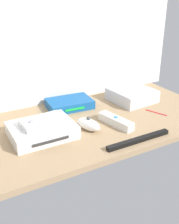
{
  "coord_description": "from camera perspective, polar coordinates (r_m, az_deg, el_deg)",
  "views": [
    {
      "loc": [
        -44.51,
        -80.8,
        46.66
      ],
      "look_at": [
        0.0,
        0.0,
        4.0
      ],
      "focal_mm": 44.48,
      "sensor_mm": 36.0,
      "label": 1
    }
  ],
  "objects": [
    {
      "name": "ground_plane",
      "position": [
        1.04,
        0.0,
        -2.51
      ],
      "size": [
        100.0,
        48.0,
        2.0
      ],
      "primitive_type": "cube",
      "color": "#9E7F5B",
      "rests_on": "ground"
    },
    {
      "name": "mini_computer",
      "position": [
        1.23,
        8.71,
        3.49
      ],
      "size": [
        18.49,
        18.49,
        5.3
      ],
      "rotation": [
        0.0,
        0.0,
        0.09
      ],
      "color": "silver",
      "rests_on": "ground_plane"
    },
    {
      "name": "remote_classic_pad",
      "position": [
        0.93,
        -9.54,
        -1.97
      ],
      "size": [
        15.03,
        9.2,
        2.4
      ],
      "rotation": [
        0.0,
        0.0,
        0.09
      ],
      "color": "white",
      "rests_on": "game_console"
    },
    {
      "name": "game_console",
      "position": [
        0.94,
        -9.74,
        -3.71
      ],
      "size": [
        21.05,
        16.56,
        4.4
      ],
      "rotation": [
        0.0,
        0.0,
        -0.0
      ],
      "color": "white",
      "rests_on": "ground_plane"
    },
    {
      "name": "stylus_pen",
      "position": [
        1.13,
        13.57,
        -0.02
      ],
      "size": [
        4.21,
        8.54,
        0.7
      ],
      "primitive_type": "cylinder",
      "rotation": [
        0.0,
        1.57,
        1.98
      ],
      "color": "red",
      "rests_on": "ground_plane"
    },
    {
      "name": "remote_wand",
      "position": [
        1.01,
        5.42,
        -1.9
      ],
      "size": [
        6.63,
        15.23,
        3.4
      ],
      "rotation": [
        0.0,
        0.0,
        0.21
      ],
      "color": "white",
      "rests_on": "ground_plane"
    },
    {
      "name": "remote_nunchuk",
      "position": [
        0.97,
        -0.2,
        -2.53
      ],
      "size": [
        7.39,
        10.88,
        5.1
      ],
      "rotation": [
        0.0,
        0.0,
        0.33
      ],
      "color": "white",
      "rests_on": "ground_plane"
    },
    {
      "name": "back_wall",
      "position": [
        1.15,
        -6.19,
        17.38
      ],
      "size": [
        110.0,
        1.2,
        64.0
      ],
      "primitive_type": "cube",
      "color": "silver",
      "rests_on": "ground"
    },
    {
      "name": "sensor_bar",
      "position": [
        0.92,
        10.08,
        -5.64
      ],
      "size": [
        24.0,
        1.84,
        1.4
      ],
      "primitive_type": "cube",
      "rotation": [
        0.0,
        0.0,
        0.0
      ],
      "color": "black",
      "rests_on": "ground_plane"
    },
    {
      "name": "network_router",
      "position": [
        1.15,
        -4.12,
        1.75
      ],
      "size": [
        18.85,
        13.35,
        3.4
      ],
      "rotation": [
        0.0,
        0.0,
        -0.08
      ],
      "color": "#145193",
      "rests_on": "ground_plane"
    }
  ]
}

